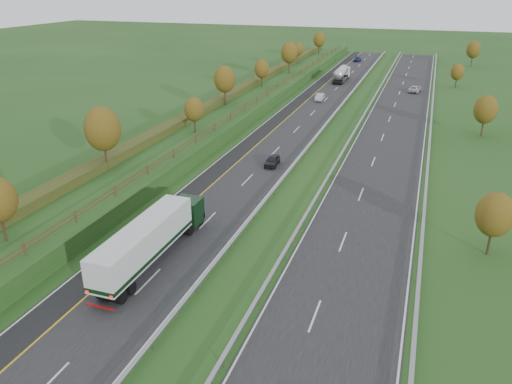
# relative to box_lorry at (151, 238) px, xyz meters

# --- Properties ---
(ground) EXTENTS (400.00, 400.00, 0.00)m
(ground) POSITION_rel_box_lorry_xyz_m (8.00, 41.04, -2.33)
(ground) COLOR #204619
(ground) RESTS_ON ground
(near_carriageway) EXTENTS (10.50, 200.00, 0.04)m
(near_carriageway) POSITION_rel_box_lorry_xyz_m (-0.00, 46.04, -2.31)
(near_carriageway) COLOR black
(near_carriageway) RESTS_ON ground
(far_carriageway) EXTENTS (10.50, 200.00, 0.04)m
(far_carriageway) POSITION_rel_box_lorry_xyz_m (16.50, 46.04, -2.31)
(far_carriageway) COLOR black
(far_carriageway) RESTS_ON ground
(hard_shoulder) EXTENTS (3.00, 200.00, 0.04)m
(hard_shoulder) POSITION_rel_box_lorry_xyz_m (-3.75, 46.04, -2.31)
(hard_shoulder) COLOR black
(hard_shoulder) RESTS_ON ground
(lane_markings) EXTENTS (26.75, 200.00, 0.01)m
(lane_markings) POSITION_rel_box_lorry_xyz_m (6.40, 45.92, -2.28)
(lane_markings) COLOR silver
(lane_markings) RESTS_ON near_carriageway
(embankment_left) EXTENTS (12.00, 200.00, 2.00)m
(embankment_left) POSITION_rel_box_lorry_xyz_m (-13.00, 46.04, -1.33)
(embankment_left) COLOR #204619
(embankment_left) RESTS_ON ground
(hedge_left) EXTENTS (2.20, 180.00, 1.10)m
(hedge_left) POSITION_rel_box_lorry_xyz_m (-15.00, 46.04, 0.22)
(hedge_left) COLOR #2D3917
(hedge_left) RESTS_ON embankment_left
(fence_left) EXTENTS (0.12, 189.06, 1.20)m
(fence_left) POSITION_rel_box_lorry_xyz_m (-8.50, 45.63, 0.40)
(fence_left) COLOR #422B19
(fence_left) RESTS_ON embankment_left
(median_barrier_near) EXTENTS (0.32, 200.00, 0.71)m
(median_barrier_near) POSITION_rel_box_lorry_xyz_m (5.70, 46.04, -1.72)
(median_barrier_near) COLOR gray
(median_barrier_near) RESTS_ON ground
(median_barrier_far) EXTENTS (0.32, 200.00, 0.71)m
(median_barrier_far) POSITION_rel_box_lorry_xyz_m (10.80, 46.04, -1.72)
(median_barrier_far) COLOR gray
(median_barrier_far) RESTS_ON ground
(outer_barrier_far) EXTENTS (0.32, 200.00, 0.71)m
(outer_barrier_far) POSITION_rel_box_lorry_xyz_m (22.30, 46.04, -1.71)
(outer_barrier_far) COLOR gray
(outer_barrier_far) RESTS_ON ground
(trees_left) EXTENTS (6.64, 164.30, 7.66)m
(trees_left) POSITION_rel_box_lorry_xyz_m (-12.64, 42.67, 4.04)
(trees_left) COLOR #2D2116
(trees_left) RESTS_ON embankment_left
(trees_far) EXTENTS (8.45, 118.60, 7.12)m
(trees_far) POSITION_rel_box_lorry_xyz_m (29.80, 75.25, 1.92)
(trees_far) COLOR #2D2116
(trees_far) RESTS_ON ground
(box_lorry) EXTENTS (2.58, 16.28, 4.06)m
(box_lorry) POSITION_rel_box_lorry_xyz_m (0.00, 0.00, 0.00)
(box_lorry) COLOR black
(box_lorry) RESTS_ON near_carriageway
(road_tanker) EXTENTS (2.40, 11.22, 3.46)m
(road_tanker) POSITION_rel_box_lorry_xyz_m (0.57, 90.78, -0.47)
(road_tanker) COLOR silver
(road_tanker) RESTS_ON near_carriageway
(car_dark_near) EXTENTS (1.76, 3.93, 1.31)m
(car_dark_near) POSITION_rel_box_lorry_xyz_m (2.63, 27.05, -1.63)
(car_dark_near) COLOR black
(car_dark_near) RESTS_ON near_carriageway
(car_silver_mid) EXTENTS (1.59, 4.26, 1.39)m
(car_silver_mid) POSITION_rel_box_lorry_xyz_m (0.23, 67.77, -1.60)
(car_silver_mid) COLOR #A5A5A9
(car_silver_mid) RESTS_ON near_carriageway
(car_small_far) EXTENTS (2.11, 4.93, 1.42)m
(car_small_far) POSITION_rel_box_lorry_xyz_m (-0.52, 124.78, -1.58)
(car_small_far) COLOR #161E45
(car_small_far) RESTS_ON near_carriageway
(car_oncoming) EXTENTS (2.89, 5.18, 1.37)m
(car_oncoming) POSITION_rel_box_lorry_xyz_m (18.37, 82.98, -1.61)
(car_oncoming) COLOR silver
(car_oncoming) RESTS_ON far_carriageway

